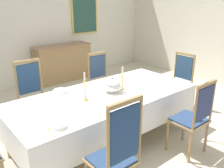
{
  "coord_description": "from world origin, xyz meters",
  "views": [
    {
      "loc": [
        -1.96,
        -2.78,
        2.03
      ],
      "look_at": [
        0.11,
        -0.28,
        0.87
      ],
      "focal_mm": 39.34,
      "sensor_mm": 36.0,
      "label": 1
    }
  ],
  "objects_px": {
    "chair_south_a": "(116,153)",
    "bowl_near_right": "(60,91)",
    "spoon_secondary": "(52,94)",
    "sideboard": "(63,63)",
    "chair_north_b": "(102,80)",
    "spoon_primary": "(48,129)",
    "framed_painting": "(84,9)",
    "bowl_near_left": "(59,126)",
    "candlestick_west": "(85,89)",
    "candlestick_east": "(122,80)",
    "chair_north_a": "(33,96)",
    "soup_tureen": "(112,85)",
    "chair_head_east": "(179,81)",
    "chair_south_b": "(193,117)",
    "dining_table": "(105,99)"
  },
  "relations": [
    {
      "from": "chair_head_east",
      "to": "chair_north_b",
      "type": "bearing_deg",
      "value": 46.78
    },
    {
      "from": "candlestick_east",
      "to": "spoon_secondary",
      "type": "relative_size",
      "value": 1.95
    },
    {
      "from": "candlestick_east",
      "to": "spoon_primary",
      "type": "relative_size",
      "value": 1.93
    },
    {
      "from": "soup_tureen",
      "to": "candlestick_west",
      "type": "distance_m",
      "value": 0.46
    },
    {
      "from": "chair_north_b",
      "to": "chair_north_a",
      "type": "bearing_deg",
      "value": -0.19
    },
    {
      "from": "bowl_near_left",
      "to": "framed_painting",
      "type": "bearing_deg",
      "value": 52.55
    },
    {
      "from": "chair_south_a",
      "to": "chair_north_a",
      "type": "distance_m",
      "value": 1.98
    },
    {
      "from": "soup_tureen",
      "to": "bowl_near_left",
      "type": "xyz_separation_m",
      "value": [
        -1.08,
        -0.42,
        -0.08
      ]
    },
    {
      "from": "chair_south_a",
      "to": "chair_head_east",
      "type": "relative_size",
      "value": 1.13
    },
    {
      "from": "chair_head_east",
      "to": "spoon_secondary",
      "type": "relative_size",
      "value": 6.13
    },
    {
      "from": "chair_north_b",
      "to": "bowl_near_left",
      "type": "xyz_separation_m",
      "value": [
        -1.64,
        -1.41,
        0.21
      ]
    },
    {
      "from": "chair_north_a",
      "to": "candlestick_west",
      "type": "height_order",
      "value": "same"
    },
    {
      "from": "candlestick_west",
      "to": "candlestick_east",
      "type": "height_order",
      "value": "candlestick_west"
    },
    {
      "from": "candlestick_east",
      "to": "sideboard",
      "type": "height_order",
      "value": "candlestick_east"
    },
    {
      "from": "bowl_near_right",
      "to": "bowl_near_left",
      "type": "bearing_deg",
      "value": -119.1
    },
    {
      "from": "chair_north_b",
      "to": "chair_head_east",
      "type": "xyz_separation_m",
      "value": [
        1.05,
        -0.99,
        0.0
      ]
    },
    {
      "from": "framed_painting",
      "to": "chair_north_b",
      "type": "bearing_deg",
      "value": -117.01
    },
    {
      "from": "sideboard",
      "to": "dining_table",
      "type": "bearing_deg",
      "value": 72.25
    },
    {
      "from": "bowl_near_left",
      "to": "bowl_near_right",
      "type": "height_order",
      "value": "bowl_near_right"
    },
    {
      "from": "chair_north_a",
      "to": "spoon_primary",
      "type": "relative_size",
      "value": 6.41
    },
    {
      "from": "chair_head_east",
      "to": "bowl_near_left",
      "type": "distance_m",
      "value": 2.73
    },
    {
      "from": "dining_table",
      "to": "bowl_near_left",
      "type": "xyz_separation_m",
      "value": [
        -0.94,
        -0.42,
        0.09
      ]
    },
    {
      "from": "dining_table",
      "to": "spoon_secondary",
      "type": "bearing_deg",
      "value": 139.23
    },
    {
      "from": "framed_painting",
      "to": "spoon_secondary",
      "type": "bearing_deg",
      "value": -131.6
    },
    {
      "from": "spoon_secondary",
      "to": "sideboard",
      "type": "xyz_separation_m",
      "value": [
        1.5,
        2.42,
        -0.29
      ]
    },
    {
      "from": "candlestick_west",
      "to": "bowl_near_right",
      "type": "xyz_separation_m",
      "value": [
        -0.12,
        0.47,
        -0.13
      ]
    },
    {
      "from": "chair_south_a",
      "to": "sideboard",
      "type": "relative_size",
      "value": 0.83
    },
    {
      "from": "chair_south_a",
      "to": "chair_north_a",
      "type": "height_order",
      "value": "chair_south_a"
    },
    {
      "from": "candlestick_west",
      "to": "bowl_near_right",
      "type": "bearing_deg",
      "value": 104.74
    },
    {
      "from": "chair_north_b",
      "to": "chair_head_east",
      "type": "bearing_deg",
      "value": 136.78
    },
    {
      "from": "bowl_near_left",
      "to": "sideboard",
      "type": "relative_size",
      "value": 0.12
    },
    {
      "from": "chair_north_a",
      "to": "bowl_near_left",
      "type": "xyz_separation_m",
      "value": [
        -0.3,
        -1.41,
        0.19
      ]
    },
    {
      "from": "bowl_near_left",
      "to": "spoon_secondary",
      "type": "distance_m",
      "value": 0.99
    },
    {
      "from": "candlestick_west",
      "to": "candlestick_east",
      "type": "relative_size",
      "value": 1.13
    },
    {
      "from": "chair_south_b",
      "to": "candlestick_west",
      "type": "xyz_separation_m",
      "value": [
        -1.02,
        0.99,
        0.35
      ]
    },
    {
      "from": "chair_south_b",
      "to": "chair_north_a",
      "type": "bearing_deg",
      "value": 124.06
    },
    {
      "from": "candlestick_west",
      "to": "sideboard",
      "type": "xyz_separation_m",
      "value": [
        1.26,
        2.91,
        -0.44
      ]
    },
    {
      "from": "dining_table",
      "to": "chair_south_b",
      "type": "bearing_deg",
      "value": -54.93
    },
    {
      "from": "bowl_near_left",
      "to": "framed_painting",
      "type": "distance_m",
      "value": 4.62
    },
    {
      "from": "framed_painting",
      "to": "candlestick_west",
      "type": "bearing_deg",
      "value": -123.95
    },
    {
      "from": "bowl_near_right",
      "to": "framed_painting",
      "type": "bearing_deg",
      "value": 50.14
    },
    {
      "from": "chair_south_a",
      "to": "soup_tureen",
      "type": "height_order",
      "value": "chair_south_a"
    },
    {
      "from": "chair_south_a",
      "to": "bowl_near_right",
      "type": "distance_m",
      "value": 1.48
    },
    {
      "from": "chair_north_b",
      "to": "spoon_primary",
      "type": "relative_size",
      "value": 6.02
    },
    {
      "from": "chair_north_a",
      "to": "framed_painting",
      "type": "height_order",
      "value": "framed_painting"
    },
    {
      "from": "framed_painting",
      "to": "bowl_near_right",
      "type": "bearing_deg",
      "value": -129.86
    },
    {
      "from": "candlestick_west",
      "to": "framed_painting",
      "type": "distance_m",
      "value": 3.9
    },
    {
      "from": "chair_north_a",
      "to": "soup_tureen",
      "type": "xyz_separation_m",
      "value": [
        0.78,
        -0.99,
        0.27
      ]
    },
    {
      "from": "chair_south_b",
      "to": "bowl_near_left",
      "type": "relative_size",
      "value": 6.36
    },
    {
      "from": "framed_painting",
      "to": "chair_south_b",
      "type": "bearing_deg",
      "value": -104.98
    }
  ]
}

